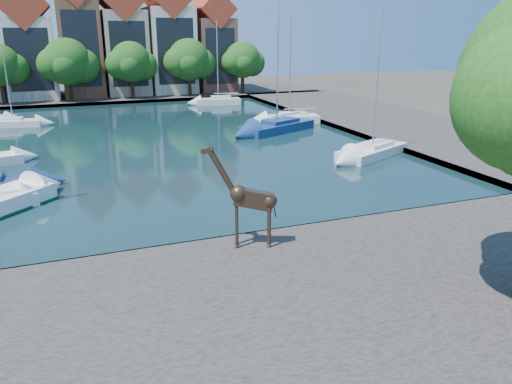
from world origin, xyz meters
TOP-DOWN VIEW (x-y plane):
  - ground at (0.00, 0.00)m, footprint 160.00×160.00m
  - water_basin at (0.00, 24.00)m, footprint 38.00×50.00m
  - near_quay at (0.00, -7.00)m, footprint 50.00×14.00m
  - far_quay at (0.00, 56.00)m, footprint 60.00×16.00m
  - right_quay at (25.00, 24.00)m, footprint 14.00×52.00m
  - townhouse_west_inner at (-10.50, 55.99)m, footprint 6.43×9.18m
  - townhouse_center at (-4.00, 55.99)m, footprint 5.44×9.18m
  - townhouse_east_inner at (2.00, 55.99)m, footprint 5.94×9.18m
  - townhouse_east_mid at (8.50, 55.99)m, footprint 6.43×9.18m
  - townhouse_east_end at (15.00, 55.99)m, footprint 5.44×9.18m
  - far_tree_west at (-13.91, 50.49)m, footprint 6.76×5.20m
  - far_tree_mid_west at (-5.89, 50.49)m, footprint 7.80×6.00m
  - far_tree_mid_east at (2.10, 50.49)m, footprint 7.02×5.40m
  - far_tree_east at (10.11, 50.49)m, footprint 7.54×5.80m
  - far_tree_far_east at (18.09, 50.49)m, footprint 6.76×5.20m
  - giraffe_statue at (-0.12, -1.42)m, footprint 3.02×1.29m
  - sailboat_left_d at (-12.00, 35.54)m, footprint 5.68×2.77m
  - sailboat_right_a at (15.00, 11.87)m, footprint 7.16×5.00m
  - sailboat_right_b at (12.00, 23.64)m, footprint 8.35×5.76m
  - sailboat_right_c at (15.00, 27.38)m, footprint 6.46×3.21m
  - sailboat_right_d at (12.00, 43.14)m, footprint 5.96×2.88m

SIDE VIEW (x-z plane):
  - ground at x=0.00m, z-range 0.00..0.00m
  - water_basin at x=0.00m, z-range 0.00..0.08m
  - near_quay at x=0.00m, z-range 0.00..0.50m
  - far_quay at x=0.00m, z-range 0.00..0.50m
  - right_quay at x=25.00m, z-range 0.00..0.50m
  - sailboat_left_d at x=-12.00m, z-range -3.33..4.47m
  - sailboat_right_a at x=15.00m, z-range -4.89..6.17m
  - sailboat_right_d at x=12.00m, z-range -4.51..5.89m
  - sailboat_right_b at x=12.00m, z-range -5.52..6.90m
  - sailboat_right_c at x=15.00m, z-range -4.58..5.98m
  - giraffe_statue at x=-0.12m, z-range 0.46..4.87m
  - far_tree_west at x=-13.91m, z-range 1.40..8.76m
  - far_tree_far_east at x=18.09m, z-range 1.40..8.76m
  - far_tree_mid_east at x=2.10m, z-range 1.37..8.89m
  - far_tree_east at x=10.11m, z-range 1.32..9.16m
  - far_tree_mid_west at x=-5.89m, z-range 1.29..9.29m
  - townhouse_east_end at x=15.00m, z-range -0.11..14.32m
  - townhouse_west_inner at x=-10.50m, z-range -0.22..14.92m
  - townhouse_east_inner at x=2.00m, z-range -0.16..15.63m
  - townhouse_east_mid at x=8.50m, z-range -0.22..16.43m
  - townhouse_center at x=-4.00m, z-range -0.10..16.83m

